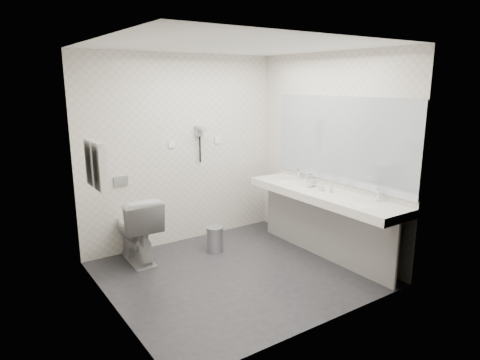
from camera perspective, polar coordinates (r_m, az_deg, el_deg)
floor at (r=4.97m, az=-0.46°, el=-12.44°), size 2.80×2.80×0.00m
ceiling at (r=4.49m, az=-0.53°, el=17.68°), size 2.80×2.80×0.00m
wall_back at (r=5.68m, az=-7.84°, el=3.95°), size 2.80×0.00×2.80m
wall_front at (r=3.59m, az=11.15°, el=-1.53°), size 2.80×0.00×2.80m
wall_left at (r=3.98m, az=-17.48°, el=-0.45°), size 0.00×2.60×2.60m
wall_right at (r=5.46m, az=11.82°, el=3.43°), size 0.00×2.60×2.60m
vanity_counter at (r=5.23m, az=11.07°, el=-2.02°), size 0.55×2.20×0.10m
vanity_panel at (r=5.37m, az=11.06°, el=-6.37°), size 0.03×2.15×0.75m
vanity_post_near at (r=4.77m, az=20.32°, el=-9.48°), size 0.06×0.06×0.75m
vanity_post_far at (r=6.12m, az=4.33°, el=-3.72°), size 0.06×0.06×0.75m
mirror at (r=5.29m, az=13.37°, el=5.23°), size 0.02×2.20×1.05m
basin_near at (r=4.80m, az=16.59°, el=-3.25°), size 0.40×0.31×0.05m
basin_far at (r=5.68m, az=6.43°, el=-0.29°), size 0.40×0.31×0.05m
faucet_near at (r=4.93m, az=18.10°, el=-1.85°), size 0.04×0.04×0.15m
faucet_far at (r=5.78m, az=7.92°, el=0.83°), size 0.04×0.04×0.15m
soap_bottle_a at (r=5.22m, az=10.91°, el=-0.86°), size 0.07×0.07×0.11m
soap_bottle_b at (r=5.36m, az=9.32°, el=-0.52°), size 0.10×0.10×0.09m
soap_bottle_c at (r=5.17m, az=12.17°, el=-0.98°), size 0.06×0.06×0.12m
glass_left at (r=5.42m, az=9.98°, el=-0.24°), size 0.08×0.08×0.12m
glass_right at (r=5.58m, az=9.40°, el=0.17°), size 0.09×0.09×0.12m
toilet at (r=5.30m, az=-13.79°, el=-6.35°), size 0.50×0.83×0.82m
flush_plate at (r=5.40m, az=-15.74°, el=-0.14°), size 0.18×0.02×0.12m
pedal_bin at (r=5.52m, az=-3.41°, el=-8.00°), size 0.26×0.26×0.31m
bin_lid at (r=5.47m, az=-3.43°, el=-6.41°), size 0.22×0.22×0.02m
towel_rail at (r=4.46m, az=-19.23°, el=4.76°), size 0.02×0.62×0.02m
towel_near at (r=4.37m, az=-18.39°, el=1.72°), size 0.07×0.24×0.48m
towel_far at (r=4.63m, az=-19.37°, el=2.27°), size 0.07×0.24×0.48m
dryer_cradle at (r=5.73m, az=-5.53°, el=6.62°), size 0.10×0.04×0.14m
dryer_barrel at (r=5.67m, az=-5.20°, el=6.86°), size 0.08×0.14×0.08m
dryer_cord at (r=5.75m, az=-5.41°, el=4.13°), size 0.02×0.02×0.35m
switch_plate_a at (r=5.59m, az=-9.19°, el=4.79°), size 0.09×0.02×0.09m
switch_plate_b at (r=5.92m, az=-3.03°, el=5.40°), size 0.09×0.02×0.09m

